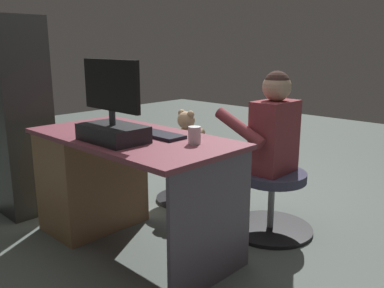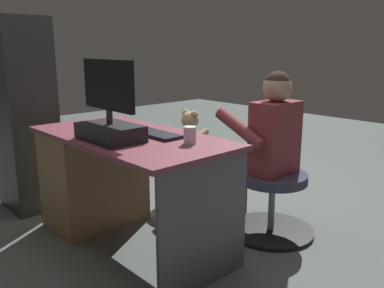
{
  "view_description": "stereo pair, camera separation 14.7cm",
  "coord_description": "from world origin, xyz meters",
  "px_view_note": "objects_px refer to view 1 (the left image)",
  "views": [
    {
      "loc": [
        -1.91,
        1.87,
        1.24
      ],
      "look_at": [
        -0.1,
        -0.02,
        0.61
      ],
      "focal_mm": 37.93,
      "sensor_mm": 36.0,
      "label": 1
    },
    {
      "loc": [
        -2.02,
        1.77,
        1.24
      ],
      "look_at": [
        -0.1,
        -0.02,
        0.61
      ],
      "focal_mm": 37.93,
      "sensor_mm": 36.0,
      "label": 2
    }
  ],
  "objects_px": {
    "monitor": "(112,120)",
    "office_chair_teddy": "(186,170)",
    "computer_mouse": "(126,125)",
    "visitor_chair": "(271,198)",
    "tv_remote": "(116,131)",
    "desk": "(101,176)",
    "teddy_bear": "(187,133)",
    "person": "(264,139)",
    "keyboard": "(154,134)",
    "cup": "(194,135)"
  },
  "relations": [
    {
      "from": "teddy_bear",
      "to": "office_chair_teddy",
      "type": "bearing_deg",
      "value": 90.0
    },
    {
      "from": "computer_mouse",
      "to": "monitor",
      "type": "bearing_deg",
      "value": 131.99
    },
    {
      "from": "keyboard",
      "to": "cup",
      "type": "distance_m",
      "value": 0.33
    },
    {
      "from": "monitor",
      "to": "teddy_bear",
      "type": "distance_m",
      "value": 1.06
    },
    {
      "from": "person",
      "to": "desk",
      "type": "bearing_deg",
      "value": 45.2
    },
    {
      "from": "monitor",
      "to": "computer_mouse",
      "type": "distance_m",
      "value": 0.39
    },
    {
      "from": "cup",
      "to": "teddy_bear",
      "type": "xyz_separation_m",
      "value": [
        0.73,
        -0.69,
        -0.2
      ]
    },
    {
      "from": "keyboard",
      "to": "desk",
      "type": "bearing_deg",
      "value": 12.9
    },
    {
      "from": "monitor",
      "to": "cup",
      "type": "height_order",
      "value": "monitor"
    },
    {
      "from": "computer_mouse",
      "to": "visitor_chair",
      "type": "relative_size",
      "value": 0.17
    },
    {
      "from": "keyboard",
      "to": "tv_remote",
      "type": "relative_size",
      "value": 2.8
    },
    {
      "from": "computer_mouse",
      "to": "teddy_bear",
      "type": "bearing_deg",
      "value": -81.25
    },
    {
      "from": "computer_mouse",
      "to": "keyboard",
      "type": "bearing_deg",
      "value": 176.26
    },
    {
      "from": "cup",
      "to": "person",
      "type": "relative_size",
      "value": 0.09
    },
    {
      "from": "desk",
      "to": "monitor",
      "type": "distance_m",
      "value": 0.62
    },
    {
      "from": "desk",
      "to": "office_chair_teddy",
      "type": "relative_size",
      "value": 2.72
    },
    {
      "from": "office_chair_teddy",
      "to": "visitor_chair",
      "type": "height_order",
      "value": "same"
    },
    {
      "from": "office_chair_teddy",
      "to": "teddy_bear",
      "type": "xyz_separation_m",
      "value": [
        -0.0,
        -0.01,
        0.31
      ]
    },
    {
      "from": "keyboard",
      "to": "teddy_bear",
      "type": "bearing_deg",
      "value": -59.74
    },
    {
      "from": "office_chair_teddy",
      "to": "visitor_chair",
      "type": "bearing_deg",
      "value": 179.45
    },
    {
      "from": "keyboard",
      "to": "tv_remote",
      "type": "xyz_separation_m",
      "value": [
        0.24,
        0.11,
        -0.0
      ]
    },
    {
      "from": "desk",
      "to": "tv_remote",
      "type": "relative_size",
      "value": 9.03
    },
    {
      "from": "monitor",
      "to": "office_chair_teddy",
      "type": "bearing_deg",
      "value": -69.35
    },
    {
      "from": "computer_mouse",
      "to": "office_chair_teddy",
      "type": "distance_m",
      "value": 0.83
    },
    {
      "from": "monitor",
      "to": "office_chair_teddy",
      "type": "relative_size",
      "value": 0.96
    },
    {
      "from": "cup",
      "to": "office_chair_teddy",
      "type": "distance_m",
      "value": 1.12
    },
    {
      "from": "tv_remote",
      "to": "person",
      "type": "bearing_deg",
      "value": -157.72
    },
    {
      "from": "tv_remote",
      "to": "office_chair_teddy",
      "type": "xyz_separation_m",
      "value": [
        0.17,
        -0.79,
        -0.47
      ]
    },
    {
      "from": "monitor",
      "to": "computer_mouse",
      "type": "height_order",
      "value": "monitor"
    },
    {
      "from": "person",
      "to": "computer_mouse",
      "type": "bearing_deg",
      "value": 46.05
    },
    {
      "from": "monitor",
      "to": "visitor_chair",
      "type": "distance_m",
      "value": 1.21
    },
    {
      "from": "desk",
      "to": "monitor",
      "type": "relative_size",
      "value": 2.84
    },
    {
      "from": "desk",
      "to": "keyboard",
      "type": "relative_size",
      "value": 3.23
    },
    {
      "from": "cup",
      "to": "computer_mouse",
      "type": "bearing_deg",
      "value": -0.71
    },
    {
      "from": "tv_remote",
      "to": "monitor",
      "type": "bearing_deg",
      "value": 108.59
    },
    {
      "from": "monitor",
      "to": "keyboard",
      "type": "bearing_deg",
      "value": -100.96
    },
    {
      "from": "teddy_bear",
      "to": "computer_mouse",
      "type": "bearing_deg",
      "value": 98.75
    },
    {
      "from": "keyboard",
      "to": "computer_mouse",
      "type": "xyz_separation_m",
      "value": [
        0.3,
        -0.02,
        0.01
      ]
    },
    {
      "from": "monitor",
      "to": "cup",
      "type": "relative_size",
      "value": 4.96
    },
    {
      "from": "computer_mouse",
      "to": "desk",
      "type": "bearing_deg",
      "value": 40.99
    },
    {
      "from": "monitor",
      "to": "teddy_bear",
      "type": "xyz_separation_m",
      "value": [
        0.36,
        -0.96,
        -0.27
      ]
    },
    {
      "from": "monitor",
      "to": "person",
      "type": "bearing_deg",
      "value": -112.18
    },
    {
      "from": "monitor",
      "to": "office_chair_teddy",
      "type": "distance_m",
      "value": 1.17
    },
    {
      "from": "person",
      "to": "tv_remote",
      "type": "bearing_deg",
      "value": 54.0
    },
    {
      "from": "computer_mouse",
      "to": "teddy_bear",
      "type": "xyz_separation_m",
      "value": [
        0.1,
        -0.68,
        -0.17
      ]
    },
    {
      "from": "tv_remote",
      "to": "office_chair_teddy",
      "type": "distance_m",
      "value": 0.94
    },
    {
      "from": "keyboard",
      "to": "computer_mouse",
      "type": "relative_size",
      "value": 4.38
    },
    {
      "from": "monitor",
      "to": "tv_remote",
      "type": "distance_m",
      "value": 0.27
    },
    {
      "from": "tv_remote",
      "to": "teddy_bear",
      "type": "bearing_deg",
      "value": -109.78
    },
    {
      "from": "desk",
      "to": "teddy_bear",
      "type": "xyz_separation_m",
      "value": [
        -0.03,
        -0.8,
        0.18
      ]
    }
  ]
}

